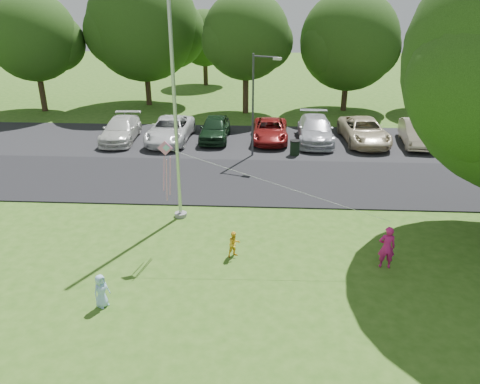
# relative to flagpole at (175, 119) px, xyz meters

# --- Properties ---
(ground) EXTENTS (120.00, 120.00, 0.00)m
(ground) POSITION_rel_flagpole_xyz_m (3.50, -5.00, -4.17)
(ground) COLOR #335F19
(ground) RESTS_ON ground
(park_road) EXTENTS (60.00, 6.00, 0.06)m
(park_road) POSITION_rel_flagpole_xyz_m (3.50, 4.00, -4.14)
(park_road) COLOR black
(park_road) RESTS_ON ground
(parking_strip) EXTENTS (42.00, 7.00, 0.06)m
(parking_strip) POSITION_rel_flagpole_xyz_m (3.50, 10.50, -4.14)
(parking_strip) COLOR black
(parking_strip) RESTS_ON ground
(flagpole) EXTENTS (0.50, 0.50, 10.00)m
(flagpole) POSITION_rel_flagpole_xyz_m (0.00, 0.00, 0.00)
(flagpole) COLOR #B7BABF
(flagpole) RESTS_ON ground
(street_lamp) EXTENTS (1.53, 0.67, 5.65)m
(street_lamp) POSITION_rel_flagpole_xyz_m (2.96, 7.73, -0.77)
(street_lamp) COLOR #3F3F44
(street_lamp) RESTS_ON ground
(trash_can) EXTENTS (0.57, 0.57, 0.91)m
(trash_can) POSITION_rel_flagpole_xyz_m (5.14, 8.00, -3.71)
(trash_can) COLOR black
(trash_can) RESTS_ON ground
(tree_row) EXTENTS (64.35, 11.94, 10.88)m
(tree_row) POSITION_rel_flagpole_xyz_m (5.09, 19.23, 1.55)
(tree_row) COLOR #332316
(tree_row) RESTS_ON ground
(horizon_trees) EXTENTS (77.46, 7.20, 7.02)m
(horizon_trees) POSITION_rel_flagpole_xyz_m (7.56, 28.88, 0.14)
(horizon_trees) COLOR #332316
(horizon_trees) RESTS_ON ground
(parked_cars) EXTENTS (20.06, 5.65, 1.49)m
(parked_cars) POSITION_rel_flagpole_xyz_m (3.46, 10.50, -3.40)
(parked_cars) COLOR silver
(parked_cars) RESTS_ON ground
(woman) EXTENTS (0.58, 0.40, 1.54)m
(woman) POSITION_rel_flagpole_xyz_m (7.60, -3.46, -3.40)
(woman) COLOR #C51A72
(woman) RESTS_ON ground
(child_yellow) EXTENTS (0.59, 0.56, 0.96)m
(child_yellow) POSITION_rel_flagpole_xyz_m (2.44, -3.04, -3.68)
(child_yellow) COLOR yellow
(child_yellow) RESTS_ON ground
(child_blue) EXTENTS (0.57, 0.62, 1.07)m
(child_blue) POSITION_rel_flagpole_xyz_m (-1.30, -6.10, -3.63)
(child_blue) COLOR #A3CEFB
(child_blue) RESTS_ON ground
(kite) EXTENTS (7.76, 1.14, 2.35)m
(kite) POSITION_rel_flagpole_xyz_m (0.39, -2.60, -0.85)
(kite) COLOR pink
(kite) RESTS_ON ground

